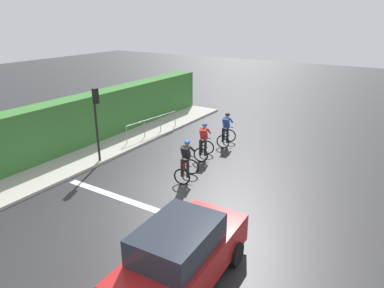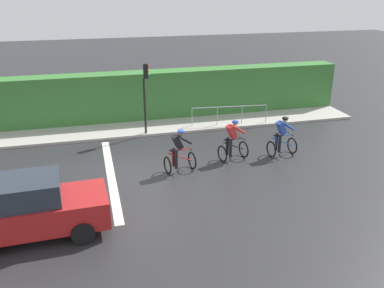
{
  "view_description": "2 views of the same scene",
  "coord_description": "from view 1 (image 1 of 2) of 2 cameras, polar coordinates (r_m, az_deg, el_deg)",
  "views": [
    {
      "loc": [
        7.26,
        -9.45,
        6.24
      ],
      "look_at": [
        -0.22,
        2.45,
        1.06
      ],
      "focal_mm": 32.96,
      "sensor_mm": 36.0,
      "label": 1
    },
    {
      "loc": [
        14.21,
        -1.86,
        6.74
      ],
      "look_at": [
        -0.05,
        1.83,
        0.93
      ],
      "focal_mm": 38.87,
      "sensor_mm": 36.0,
      "label": 2
    }
  ],
  "objects": [
    {
      "name": "pedestrian_railing_kerbside",
      "position": [
        19.1,
        -6.42,
        3.57
      ],
      "size": [
        0.44,
        3.76,
        1.03
      ],
      "color": "#999EA3",
      "rests_on": "ground"
    },
    {
      "name": "ground_plane",
      "position": [
        13.45,
        -4.83,
        -7.47
      ],
      "size": [
        80.0,
        80.0,
        0.0
      ],
      "primitive_type": "plane",
      "color": "#28282B"
    },
    {
      "name": "cyclist_lead",
      "position": [
        17.69,
        5.59,
        2.24
      ],
      "size": [
        0.82,
        1.16,
        1.66
      ],
      "color": "black",
      "rests_on": "ground"
    },
    {
      "name": "stone_wall_low",
      "position": [
        18.51,
        -16.18,
        0.74
      ],
      "size": [
        0.44,
        18.76,
        0.63
      ],
      "primitive_type": "cube",
      "color": "tan",
      "rests_on": "ground"
    },
    {
      "name": "cyclist_second",
      "position": [
        15.98,
        1.95,
        0.33
      ],
      "size": [
        0.91,
        1.21,
        1.66
      ],
      "color": "black",
      "rests_on": "ground"
    },
    {
      "name": "hedge_wall",
      "position": [
        18.45,
        -17.09,
        3.63
      ],
      "size": [
        1.1,
        18.76,
        2.49
      ],
      "primitive_type": "cube",
      "color": "#387533",
      "rests_on": "ground"
    },
    {
      "name": "sidewalk_kerb",
      "position": [
        17.96,
        -14.16,
        -0.52
      ],
      "size": [
        2.8,
        18.76,
        0.12
      ],
      "primitive_type": "cube",
      "color": "#ADA89E",
      "rests_on": "ground"
    },
    {
      "name": "road_marking_stop_line",
      "position": [
        12.57,
        -8.39,
        -9.72
      ],
      "size": [
        7.0,
        0.3,
        0.01
      ],
      "primitive_type": "cube",
      "color": "silver",
      "rests_on": "ground"
    },
    {
      "name": "cyclist_mid",
      "position": [
        13.88,
        -0.92,
        -2.84
      ],
      "size": [
        0.88,
        1.19,
        1.66
      ],
      "color": "black",
      "rests_on": "ground"
    },
    {
      "name": "car_red",
      "position": [
        8.78,
        -1.62,
        -17.43
      ],
      "size": [
        2.02,
        4.17,
        1.76
      ],
      "color": "#B21E1E",
      "rests_on": "ground"
    },
    {
      "name": "traffic_light_near_crossing",
      "position": [
        15.6,
        -15.19,
        4.62
      ],
      "size": [
        0.21,
        0.31,
        3.34
      ],
      "color": "black",
      "rests_on": "ground"
    }
  ]
}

